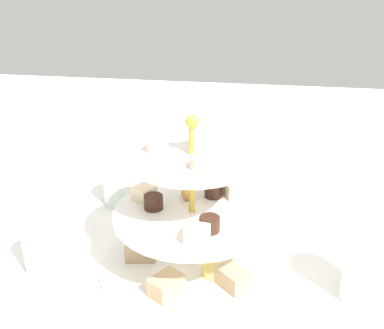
{
  "coord_description": "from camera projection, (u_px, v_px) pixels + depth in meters",
  "views": [
    {
      "loc": [
        0.1,
        -0.63,
        0.47
      ],
      "look_at": [
        0.0,
        0.0,
        0.18
      ],
      "focal_mm": 44.1,
      "sensor_mm": 36.0,
      "label": 1
    }
  ],
  "objects": [
    {
      "name": "teacup_with_saucer",
      "position": [
        186.0,
        180.0,
        1.01
      ],
      "size": [
        0.09,
        0.09,
        0.05
      ],
      "color": "white",
      "rests_on": "ground_plane"
    },
    {
      "name": "water_glass_short_left",
      "position": [
        120.0,
        186.0,
        0.96
      ],
      "size": [
        0.06,
        0.06,
        0.08
      ],
      "primitive_type": "cylinder",
      "color": "silver",
      "rests_on": "ground_plane"
    },
    {
      "name": "water_glass_mid_back",
      "position": [
        42.0,
        246.0,
        0.75
      ],
      "size": [
        0.06,
        0.06,
        0.09
      ],
      "primitive_type": "cylinder",
      "color": "silver",
      "rests_on": "ground_plane"
    },
    {
      "name": "ground_plane",
      "position": [
        192.0,
        267.0,
        0.77
      ],
      "size": [
        2.4,
        2.4,
        0.0
      ],
      "primitive_type": "plane",
      "color": "white"
    },
    {
      "name": "water_glass_tall_right",
      "position": [
        368.0,
        267.0,
        0.68
      ],
      "size": [
        0.07,
        0.07,
        0.11
      ],
      "primitive_type": "cylinder",
      "color": "silver",
      "rests_on": "ground_plane"
    },
    {
      "name": "butter_knife_right",
      "position": [
        295.0,
        199.0,
        0.98
      ],
      "size": [
        0.15,
        0.1,
        0.0
      ],
      "primitive_type": "cube",
      "rotation": [
        0.0,
        0.0,
        8.88
      ],
      "color": "silver",
      "rests_on": "ground_plane"
    },
    {
      "name": "tiered_serving_stand",
      "position": [
        192.0,
        226.0,
        0.74
      ],
      "size": [
        0.3,
        0.3,
        0.26
      ],
      "color": "white",
      "rests_on": "ground_plane"
    }
  ]
}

